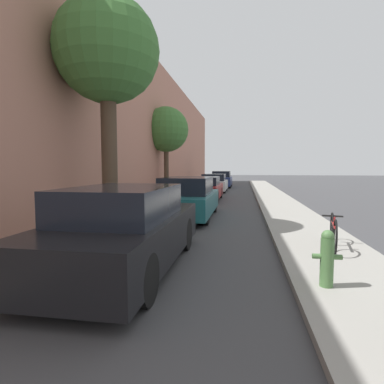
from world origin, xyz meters
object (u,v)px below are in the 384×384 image
at_px(parked_car_black, 126,230).
at_px(parked_car_teal, 188,198).
at_px(bicycle, 333,231).
at_px(fire_hydrant, 327,258).
at_px(street_tree_near, 107,53).
at_px(street_tree_far, 166,130).
at_px(parked_car_white, 214,183).
at_px(parked_car_red, 205,189).
at_px(parked_car_navy, 222,180).

height_order(parked_car_black, parked_car_teal, parked_car_black).
bearing_deg(bicycle, parked_car_teal, 144.74).
bearing_deg(bicycle, fire_hydrant, -95.70).
distance_m(street_tree_near, street_tree_far, 9.65).
bearing_deg(parked_car_teal, bicycle, -46.73).
height_order(street_tree_near, bicycle, street_tree_near).
relative_size(parked_car_teal, parked_car_white, 1.10).
bearing_deg(parked_car_teal, parked_car_red, 91.18).
bearing_deg(parked_car_red, parked_car_black, -89.75).
relative_size(parked_car_teal, street_tree_near, 0.72).
xyz_separation_m(parked_car_teal, fire_hydrant, (3.22, -6.47, -0.16)).
distance_m(parked_car_black, street_tree_near, 5.54).
bearing_deg(fire_hydrant, street_tree_near, 143.49).
distance_m(parked_car_black, fire_hydrant, 3.35).
height_order(parked_car_white, street_tree_near, street_tree_near).
relative_size(parked_car_black, parked_car_teal, 1.00).
height_order(parked_car_black, street_tree_near, street_tree_near).
bearing_deg(parked_car_black, parked_car_white, 90.28).
distance_m(parked_car_red, street_tree_far, 4.24).
bearing_deg(parked_car_black, fire_hydrant, -10.23).
relative_size(parked_car_white, fire_hydrant, 5.06).
relative_size(parked_car_black, fire_hydrant, 5.53).
relative_size(street_tree_far, fire_hydrant, 6.36).
height_order(parked_car_white, bicycle, parked_car_white).
xyz_separation_m(parked_car_teal, parked_car_navy, (0.04, 17.32, 0.00)).
xyz_separation_m(parked_car_teal, street_tree_near, (-1.76, -2.78, 4.29)).
height_order(parked_car_red, parked_car_navy, parked_car_navy).
bearing_deg(fire_hydrant, bicycle, 72.83).
distance_m(parked_car_black, bicycle, 4.36).
xyz_separation_m(parked_car_navy, bicycle, (3.89, -21.50, -0.23)).
distance_m(parked_car_teal, street_tree_near, 5.41).
xyz_separation_m(parked_car_teal, bicycle, (3.93, -4.18, -0.23)).
height_order(parked_car_teal, parked_car_white, parked_car_teal).
distance_m(parked_car_white, bicycle, 16.69).
bearing_deg(parked_car_white, parked_car_black, -89.72).
height_order(parked_car_navy, street_tree_near, street_tree_near).
bearing_deg(parked_car_red, parked_car_white, 90.34).
bearing_deg(street_tree_near, parked_car_black, -61.40).
height_order(parked_car_black, parked_car_white, parked_car_black).
distance_m(parked_car_navy, fire_hydrant, 24.00).
distance_m(parked_car_white, fire_hydrant, 18.78).
xyz_separation_m(parked_car_red, parked_car_white, (-0.04, 6.01, 0.01)).
height_order(parked_car_navy, fire_hydrant, parked_car_navy).
bearing_deg(parked_car_red, bicycle, -68.25).
bearing_deg(fire_hydrant, parked_car_red, 105.04).
bearing_deg(parked_car_teal, parked_car_white, 90.76).
bearing_deg(parked_car_white, parked_car_navy, 87.86).
bearing_deg(street_tree_near, fire_hydrant, -36.51).
xyz_separation_m(street_tree_far, fire_hydrant, (5.75, -13.26, -3.49)).
xyz_separation_m(parked_car_white, street_tree_far, (-2.37, -5.21, 3.40)).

